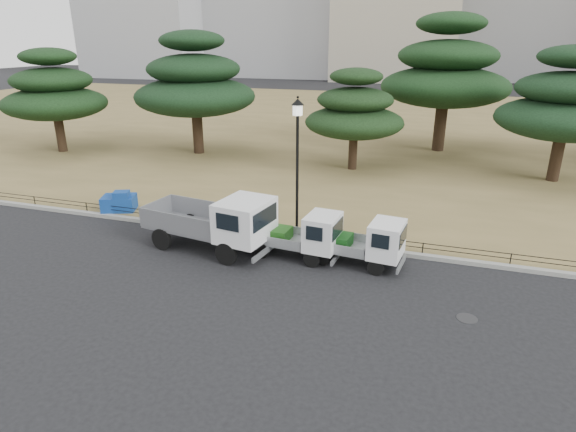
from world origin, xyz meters
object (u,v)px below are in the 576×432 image
(truck_large, at_px, (215,220))
(street_lamp, at_px, (297,146))
(truck_kei_rear, at_px, (363,242))
(truck_kei_front, at_px, (301,235))
(tarp_pile, at_px, (119,202))

(truck_large, height_order, street_lamp, street_lamp)
(truck_kei_rear, relative_size, street_lamp, 0.63)
(truck_large, relative_size, truck_kei_front, 1.53)
(tarp_pile, bearing_deg, truck_kei_rear, -9.23)
(truck_kei_front, height_order, street_lamp, street_lamp)
(truck_large, relative_size, street_lamp, 0.97)
(truck_kei_rear, height_order, tarp_pile, truck_kei_rear)
(truck_large, bearing_deg, street_lamp, 45.14)
(truck_kei_front, relative_size, tarp_pile, 1.98)
(tarp_pile, bearing_deg, truck_large, -21.20)
(tarp_pile, bearing_deg, street_lamp, -2.66)
(truck_kei_rear, distance_m, street_lamp, 4.40)
(street_lamp, xyz_separation_m, tarp_pile, (-8.68, 0.40, -3.27))
(truck_kei_front, height_order, truck_kei_rear, truck_kei_front)
(truck_large, bearing_deg, truck_kei_rear, 13.53)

